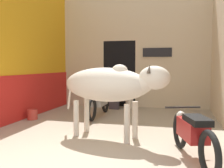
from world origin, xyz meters
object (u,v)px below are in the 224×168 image
at_px(cow, 110,85).
at_px(bucket, 32,114).
at_px(motorcycle_far, 99,102).
at_px(motorcycle_near, 192,133).
at_px(shopkeeper_seated, 115,89).
at_px(plastic_stool, 129,101).

height_order(cow, bucket, cow).
height_order(motorcycle_far, bucket, motorcycle_far).
relative_size(motorcycle_near, shopkeeper_seated, 1.47).
bearing_deg(motorcycle_far, shopkeeper_seated, 85.18).
relative_size(plastic_stool, bucket, 1.62).
xyz_separation_m(cow, shopkeeper_seated, (-0.71, 3.32, -0.40)).
xyz_separation_m(shopkeeper_seated, bucket, (-1.67, -2.18, -0.50)).
bearing_deg(bucket, shopkeeper_seated, 52.45).
bearing_deg(shopkeeper_seated, motorcycle_near, -62.67).
bearing_deg(cow, plastic_stool, 94.41).
bearing_deg(cow, shopkeeper_seated, 102.04).
xyz_separation_m(motorcycle_far, plastic_stool, (0.55, 1.54, -0.17)).
xyz_separation_m(motorcycle_far, bucket, (-1.56, -0.81, -0.27)).
xyz_separation_m(plastic_stool, bucket, (-2.11, -2.35, -0.10)).
bearing_deg(shopkeeper_seated, motorcycle_far, -94.82).
distance_m(motorcycle_near, plastic_stool, 4.72).
height_order(cow, plastic_stool, cow).
relative_size(cow, bucket, 8.55).
bearing_deg(cow, motorcycle_far, 112.82).
bearing_deg(bucket, plastic_stool, 48.08).
distance_m(motorcycle_near, bucket, 4.36).
distance_m(motorcycle_far, bucket, 1.78).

